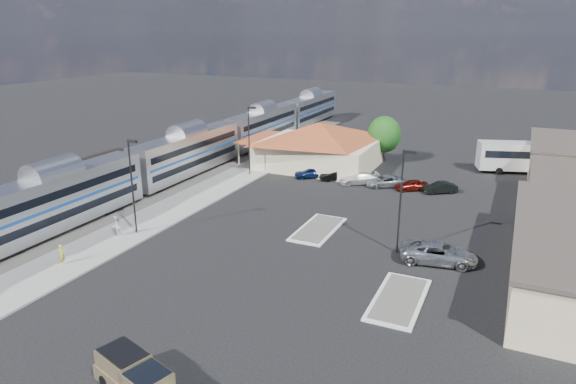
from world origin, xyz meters
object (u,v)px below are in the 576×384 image
at_px(station_depot, 319,144).
at_px(pickup_truck, 137,379).
at_px(suv, 439,253).
at_px(coach_bus, 528,156).

bearing_deg(station_depot, pickup_truck, -80.06).
bearing_deg(suv, station_depot, 30.09).
relative_size(station_depot, suv, 2.98).
distance_m(pickup_truck, suv, 25.59).
bearing_deg(pickup_truck, suv, -10.44).
relative_size(pickup_truck, coach_bus, 0.45).
bearing_deg(suv, coach_bus, -19.91).
height_order(suv, coach_bus, coach_bus).
height_order(station_depot, coach_bus, station_depot).
relative_size(suv, coach_bus, 0.48).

